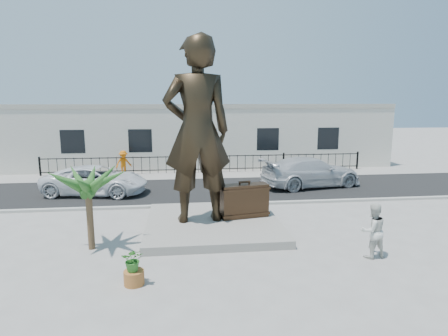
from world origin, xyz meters
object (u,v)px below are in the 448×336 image
object	(u,v)px
statue	(197,131)
suitcase	(244,201)
tourist	(373,231)
car_white	(96,180)

from	to	relation	value
statue	suitcase	xyz separation A→B (m)	(1.88, 0.21, -2.86)
tourist	car_white	world-z (taller)	tourist
statue	car_white	world-z (taller)	statue
statue	car_white	distance (m)	8.47
suitcase	statue	bearing A→B (deg)	175.38
tourist	car_white	size ratio (longest dim) A/B	0.33
car_white	statue	bearing A→B (deg)	-129.61
suitcase	tourist	distance (m)	5.13
suitcase	tourist	size ratio (longest dim) A/B	1.07
statue	car_white	size ratio (longest dim) A/B	1.31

